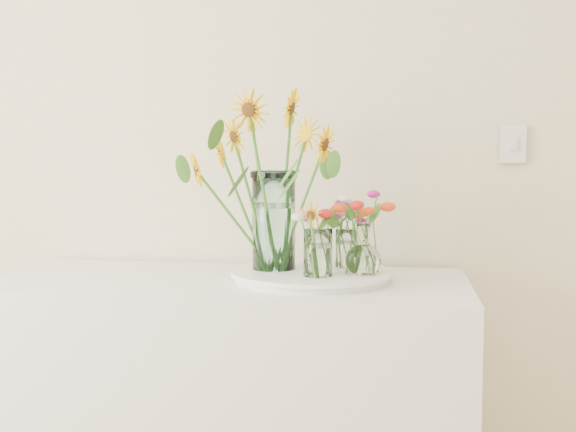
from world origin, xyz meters
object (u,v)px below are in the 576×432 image
at_px(small_vase_b, 363,249).
at_px(small_vase_c, 347,249).
at_px(tray, 311,276).
at_px(small_vase_a, 318,253).
at_px(counter, 230,426).
at_px(mason_jar, 274,221).

distance_m(small_vase_b, small_vase_c, 0.14).
distance_m(tray, small_vase_a, 0.13).
xyz_separation_m(counter, mason_jar, (0.13, 0.02, 0.62)).
bearing_deg(small_vase_b, tray, 166.32).
distance_m(counter, small_vase_b, 0.68).
xyz_separation_m(mason_jar, small_vase_b, (0.26, -0.05, -0.07)).
bearing_deg(small_vase_a, small_vase_c, 69.42).
bearing_deg(counter, small_vase_b, -4.63).
distance_m(small_vase_a, small_vase_b, 0.13).
height_order(counter, small_vase_b, small_vase_b).
distance_m(small_vase_a, small_vase_c, 0.19).
bearing_deg(counter, small_vase_c, 14.92).
distance_m(counter, small_vase_a, 0.62).
distance_m(counter, tray, 0.52).
bearing_deg(mason_jar, counter, -172.63).
bearing_deg(counter, small_vase_a, -17.93).
relative_size(tray, small_vase_b, 2.98).
height_order(tray, small_vase_a, small_vase_a).
xyz_separation_m(tray, small_vase_b, (0.15, -0.04, 0.09)).
distance_m(mason_jar, small_vase_a, 0.19).
bearing_deg(mason_jar, tray, -6.35).
bearing_deg(small_vase_c, counter, -165.08).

